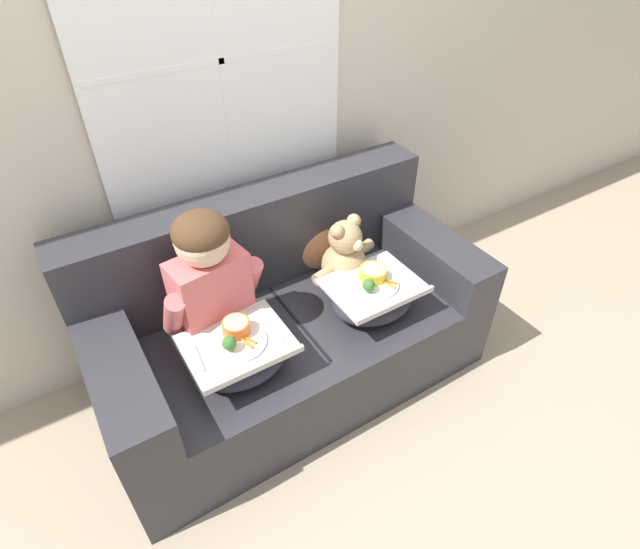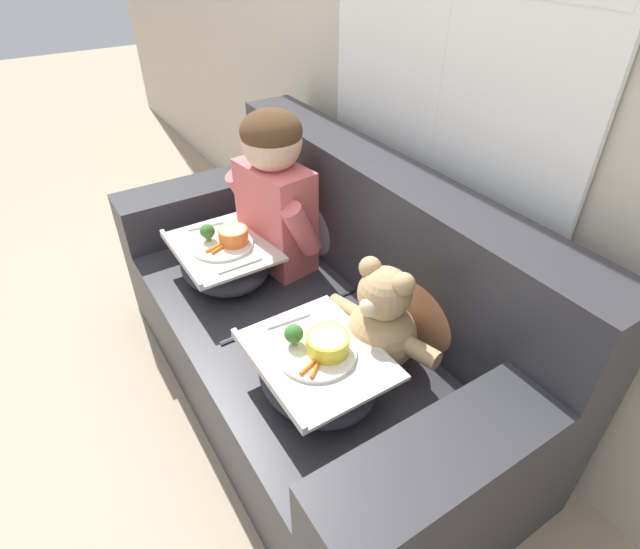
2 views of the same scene
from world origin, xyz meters
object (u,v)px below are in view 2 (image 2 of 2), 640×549
Objects in this scene: throw_pillow_behind_teddy at (430,299)px; teddy_bear at (381,324)px; throw_pillow_behind_child at (318,212)px; child_figure at (274,185)px; couch at (322,323)px; lap_tray_teddy at (317,371)px; lap_tray_child at (224,261)px.

teddy_bear reaches higher than throw_pillow_behind_teddy.
throw_pillow_behind_child is 0.59× the size of child_figure.
lap_tray_teddy is at bearing -34.66° from couch.
throw_pillow_behind_teddy is at bearing 29.93° from couch.
couch is 4.43× the size of teddy_bear.
teddy_bear is at bearing -0.33° from child_figure.
lap_tray_teddy is at bearing -0.03° from lap_tray_child.
couch is at bearing -29.93° from throw_pillow_behind_child.
child_figure is at bearing 179.95° from couch.
child_figure is 1.51× the size of lap_tray_child.
throw_pillow_behind_child is 0.92× the size of teddy_bear.
couch reaches higher than lap_tray_child.
teddy_bear is (0.00, -0.20, -0.01)m from throw_pillow_behind_teddy.
child_figure is 1.50× the size of lap_tray_teddy.
throw_pillow_behind_teddy is at bearing 90.01° from lap_tray_teddy.
lap_tray_child is (0.00, -0.43, -0.08)m from throw_pillow_behind_child.
couch is at bearing -150.07° from throw_pillow_behind_teddy.
child_figure reaches higher than lap_tray_teddy.
teddy_bear is 0.24m from lap_tray_teddy.
throw_pillow_behind_child is 0.81m from lap_tray_teddy.
child_figure is at bearing 160.90° from lap_tray_teddy.
lap_tray_teddy is at bearing -32.36° from throw_pillow_behind_child.
child_figure is at bearing 90.04° from lap_tray_child.
lap_tray_teddy is (0.68, -0.00, 0.00)m from lap_tray_child.
throw_pillow_behind_teddy reaches higher than lap_tray_teddy.
throw_pillow_behind_child is at bearing 180.00° from throw_pillow_behind_teddy.
child_figure reaches higher than throw_pillow_behind_teddy.
teddy_bear is at bearing -89.61° from throw_pillow_behind_teddy.
throw_pillow_behind_child is 0.71m from teddy_bear.
child_figure is at bearing -89.95° from throw_pillow_behind_child.
throw_pillow_behind_teddy is at bearing 16.04° from child_figure.
throw_pillow_behind_teddy is 0.91× the size of teddy_bear.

